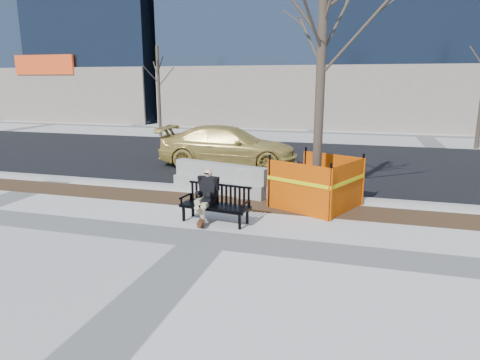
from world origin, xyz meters
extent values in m
plane|color=beige|center=(0.00, 0.00, 0.00)|extent=(120.00, 120.00, 0.00)
cube|color=#47301C|center=(0.00, 2.60, 0.00)|extent=(40.00, 1.20, 0.02)
cube|color=black|center=(0.00, 8.80, 0.00)|extent=(60.00, 10.40, 0.01)
cube|color=#9E9B93|center=(0.00, 3.55, 0.06)|extent=(60.00, 0.25, 0.12)
imported|color=gold|center=(-1.84, 7.22, 0.00)|extent=(5.16, 2.41, 1.46)
camera|label=1|loc=(2.82, -7.50, 3.07)|focal=32.00mm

